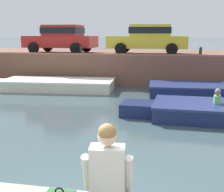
% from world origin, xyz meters
% --- Properties ---
extents(ground_plane, '(400.00, 400.00, 0.00)m').
position_xyz_m(ground_plane, '(0.00, 6.08, 0.00)').
color(ground_plane, '#3D5156').
extents(far_quay_wall, '(60.00, 6.00, 1.59)m').
position_xyz_m(far_quay_wall, '(0.00, 15.15, 0.79)').
color(far_quay_wall, brown).
rests_on(far_quay_wall, ground).
extents(far_wall_coping, '(60.00, 0.24, 0.08)m').
position_xyz_m(far_wall_coping, '(0.00, 12.27, 1.63)').
color(far_wall_coping, '#925F4C').
rests_on(far_wall_coping, far_quay_wall).
extents(boat_moored_west_cream, '(6.37, 2.45, 0.51)m').
position_xyz_m(boat_moored_west_cream, '(-4.29, 10.60, 0.25)').
color(boat_moored_west_cream, silver).
rests_on(boat_moored_west_cream, ground).
extents(boat_moored_central_navy, '(6.74, 2.38, 0.52)m').
position_xyz_m(boat_moored_central_navy, '(3.41, 10.44, 0.26)').
color(boat_moored_central_navy, navy).
rests_on(boat_moored_central_navy, ground).
extents(car_leftmost_red, '(4.02, 2.11, 1.54)m').
position_xyz_m(car_leftmost_red, '(-4.94, 13.66, 2.44)').
color(car_leftmost_red, '#B2231E').
rests_on(car_leftmost_red, far_quay_wall).
extents(car_left_inner_yellow, '(4.26, 2.08, 1.54)m').
position_xyz_m(car_left_inner_yellow, '(-0.05, 13.66, 2.44)').
color(car_left_inner_yellow, yellow).
rests_on(car_left_inner_yellow, far_quay_wall).
extents(mooring_bollard_mid, '(0.15, 0.15, 0.45)m').
position_xyz_m(mooring_bollard_mid, '(-3.41, 12.40, 1.83)').
color(mooring_bollard_mid, '#2D2B28').
rests_on(mooring_bollard_mid, far_quay_wall).
extents(mooring_bollard_east, '(0.15, 0.15, 0.45)m').
position_xyz_m(mooring_bollard_east, '(2.59, 12.40, 1.83)').
color(mooring_bollard_east, '#2D2B28').
rests_on(mooring_bollard_east, far_quay_wall).
extents(person_seated_right, '(0.56, 0.57, 0.96)m').
position_xyz_m(person_seated_right, '(0.76, -0.32, 1.18)').
color(person_seated_right, '#282833').
rests_on(person_seated_right, near_quay).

